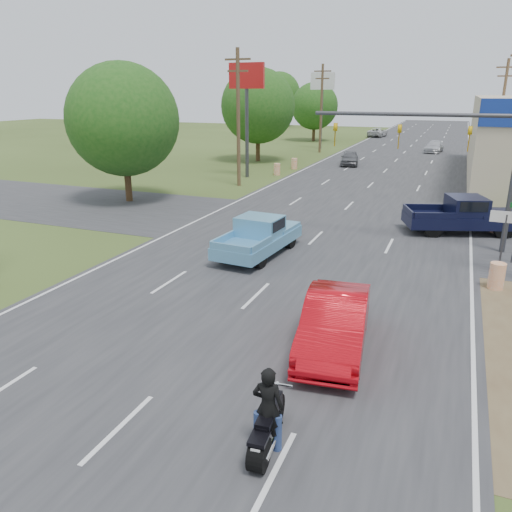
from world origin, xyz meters
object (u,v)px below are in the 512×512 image
at_px(motorcycle, 267,430).
at_px(rider, 268,411).
at_px(red_convertible, 335,323).
at_px(blue_pickup, 260,235).
at_px(distant_car_white, 378,132).
at_px(distant_car_silver, 434,147).
at_px(distant_car_grey, 350,158).
at_px(navy_pickup, 466,215).

xyz_separation_m(motorcycle, rider, (-0.00, 0.06, 0.40)).
height_order(motorcycle, rider, rider).
xyz_separation_m(red_convertible, motorcycle, (-0.27, -4.66, -0.31)).
height_order(red_convertible, motorcycle, red_convertible).
relative_size(blue_pickup, distant_car_white, 1.06).
bearing_deg(distant_car_silver, distant_car_grey, -109.79).
bearing_deg(navy_pickup, red_convertible, -32.21).
bearing_deg(rider, distant_car_white, -87.43).
relative_size(motorcycle, rider, 1.23).
relative_size(motorcycle, blue_pickup, 0.40).
bearing_deg(distant_car_silver, blue_pickup, -90.41).
height_order(red_convertible, blue_pickup, blue_pickup).
bearing_deg(distant_car_grey, rider, -90.19).
bearing_deg(distant_car_grey, navy_pickup, -74.40).
relative_size(motorcycle, navy_pickup, 0.36).
bearing_deg(distant_car_silver, distant_car_white, 122.64).
bearing_deg(distant_car_silver, motorcycle, -84.14).
distance_m(motorcycle, navy_pickup, 19.62).
distance_m(distant_car_grey, distant_car_silver, 16.43).
bearing_deg(blue_pickup, motorcycle, -62.86).
bearing_deg(red_convertible, distant_car_grey, 94.19).
height_order(rider, distant_car_silver, rider).
height_order(rider, distant_car_white, rider).
distance_m(motorcycle, blue_pickup, 12.98).
bearing_deg(distant_car_grey, blue_pickup, -95.60).
height_order(distant_car_grey, distant_car_white, distant_car_white).
bearing_deg(blue_pickup, navy_pickup, 45.40).
xyz_separation_m(rider, distant_car_white, (-9.72, 75.92, -0.18)).
distance_m(red_convertible, distant_car_white, 72.02).
height_order(red_convertible, distant_car_grey, red_convertible).
relative_size(motorcycle, distant_car_grey, 0.53).
distance_m(red_convertible, distant_car_silver, 51.99).
xyz_separation_m(motorcycle, distant_car_silver, (0.02, 56.64, 0.17)).
bearing_deg(rider, navy_pickup, -105.43).
relative_size(red_convertible, distant_car_grey, 1.18).
xyz_separation_m(blue_pickup, distant_car_silver, (4.92, 44.62, -0.22)).
relative_size(distant_car_silver, distant_car_white, 0.89).
relative_size(rider, distant_car_grey, 0.43).
distance_m(rider, distant_car_grey, 42.37).
height_order(red_convertible, distant_car_white, red_convertible).
distance_m(rider, navy_pickup, 19.56).
relative_size(blue_pickup, distant_car_silver, 1.19).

